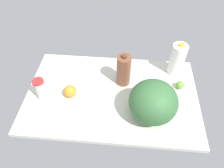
# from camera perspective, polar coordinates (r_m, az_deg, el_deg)

# --- Properties ---
(countertop) EXTENTS (1.20, 0.76, 0.03)m
(countertop) POSITION_cam_1_polar(r_m,az_deg,el_deg) (1.56, 0.00, -2.85)
(countertop) COLOR beige
(countertop) RESTS_ON ground
(watermelon) EXTENTS (0.30, 0.30, 0.27)m
(watermelon) POSITION_cam_1_polar(r_m,az_deg,el_deg) (1.35, 10.67, -4.62)
(watermelon) COLOR #356536
(watermelon) RESTS_ON countertop
(milk_jug) EXTENTS (0.11, 0.11, 0.27)m
(milk_jug) POSITION_cam_1_polar(r_m,az_deg,el_deg) (1.68, 16.66, 6.21)
(milk_jug) COLOR white
(milk_jug) RESTS_ON countertop
(tumbler_cup) EXTENTS (0.07, 0.07, 0.16)m
(tumbler_cup) POSITION_cam_1_polar(r_m,az_deg,el_deg) (1.54, -18.15, -1.25)
(tumbler_cup) COLOR beige
(tumbler_cup) RESTS_ON countertop
(chocolate_milk_jug) EXTENTS (0.10, 0.10, 0.26)m
(chocolate_milk_jug) POSITION_cam_1_polar(r_m,az_deg,el_deg) (1.54, 3.04, 3.61)
(chocolate_milk_jug) COLOR brown
(chocolate_milk_jug) RESTS_ON countertop
(orange_near_front) EXTENTS (0.09, 0.09, 0.09)m
(orange_near_front) POSITION_cam_1_polar(r_m,az_deg,el_deg) (1.53, -10.91, -1.86)
(orange_near_front) COLOR orange
(orange_near_front) RESTS_ON countertop
(lime_by_jug) EXTENTS (0.06, 0.06, 0.06)m
(lime_by_jug) POSITION_cam_1_polar(r_m,az_deg,el_deg) (1.63, 17.35, -0.21)
(lime_by_jug) COLOR #69AB3B
(lime_by_jug) RESTS_ON countertop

